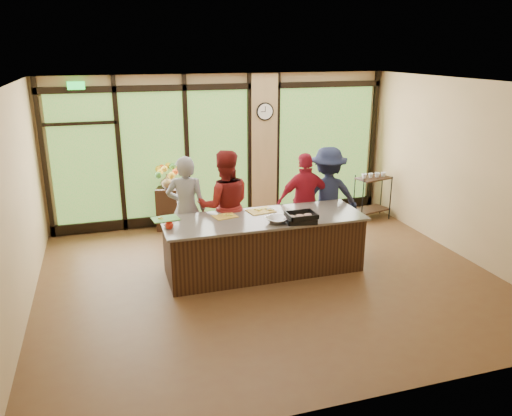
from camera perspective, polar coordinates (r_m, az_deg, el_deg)
floor at (r=7.97m, az=1.55°, el=-8.01°), size 7.00×7.00×0.00m
ceiling at (r=7.19m, az=1.75°, el=14.05°), size 7.00×7.00×0.00m
back_wall at (r=10.25m, az=-3.77°, el=6.70°), size 7.00×0.00×7.00m
left_wall at (r=7.17m, az=-25.90°, el=0.01°), size 0.00×6.00×6.00m
right_wall at (r=9.15m, az=22.93°, el=3.96°), size 0.00×6.00×6.00m
window_wall at (r=10.27m, az=-2.81°, el=6.14°), size 6.90×0.12×3.00m
island_base at (r=8.05m, az=0.89°, el=-4.30°), size 3.10×1.00×0.88m
countertop at (r=7.89m, az=0.91°, el=-1.21°), size 3.20×1.10×0.04m
wall_clock at (r=10.23m, az=1.04°, el=10.97°), size 0.36×0.04×0.36m
cook_left at (r=8.39m, az=-7.95°, el=-0.15°), size 0.76×0.60×1.82m
cook_midleft at (r=8.38m, az=-3.59°, el=0.26°), size 1.00×0.83×1.90m
cook_midright at (r=8.86m, az=5.65°, el=0.70°), size 1.05×0.50×1.75m
cook_right at (r=9.08m, az=8.14°, el=1.25°), size 1.27×0.86×1.82m
roasting_pan at (r=7.69m, az=5.17°, el=-1.33°), size 0.50×0.42×0.08m
mixing_bowl at (r=7.64m, az=2.48°, el=-1.38°), size 0.46×0.46×0.09m
cutting_board_left at (r=7.93m, az=-10.31°, el=-1.21°), size 0.44×0.36×0.01m
cutting_board_center at (r=7.93m, az=-3.56°, el=-0.95°), size 0.40×0.33×0.01m
cutting_board_right at (r=8.17m, az=0.56°, el=-0.33°), size 0.48×0.39×0.01m
prep_bowl_near at (r=7.58m, az=-9.96°, el=-1.96°), size 0.17×0.17×0.05m
prep_bowl_mid at (r=8.05m, az=4.24°, el=-0.55°), size 0.16×0.16×0.04m
prep_bowl_far at (r=8.22m, az=1.61°, el=-0.17°), size 0.15×0.15×0.03m
red_ramekin at (r=7.48m, az=-9.88°, el=-2.03°), size 0.14×0.14×0.09m
flower_stand at (r=10.08m, az=-9.95°, el=-0.04°), size 0.54×0.54×0.85m
flower_vase at (r=9.92m, az=-10.13°, el=3.06°), size 0.31×0.31×0.27m
bar_cart at (r=10.82m, az=13.18°, el=1.89°), size 0.80×0.58×0.98m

